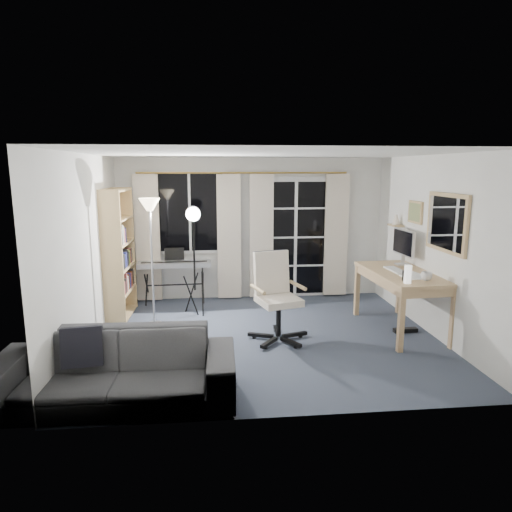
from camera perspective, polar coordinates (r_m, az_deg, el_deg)
The scene contains 17 objects.
floor at distance 6.20m, azimuth 1.27°, elevation -10.19°, with size 4.50×4.00×0.02m, color #3A4254.
window at distance 7.75m, azimuth -8.27°, elevation 5.44°, with size 1.20×0.08×1.40m.
french_door at distance 7.94m, azimuth 4.92°, elevation 2.19°, with size 1.32×0.09×2.11m.
curtains at distance 7.72m, azimuth -1.44°, elevation 2.50°, with size 3.60×0.07×2.13m.
bookshelf at distance 7.13m, azimuth -17.08°, elevation -0.12°, with size 0.34×0.91×1.93m.
torchiere_lamp at distance 6.45m, azimuth -13.08°, elevation 3.91°, with size 0.36×0.36×1.82m.
keyboard_piano at distance 7.62m, azimuth -10.16°, elevation -1.12°, with size 1.21×0.61×0.87m.
studio_light at distance 6.84m, azimuth -7.83°, elevation 3.67°, with size 0.31×0.34×1.71m.
office_chair at distance 5.99m, azimuth 2.34°, elevation -4.02°, with size 0.80×0.77×1.15m.
desk at distance 6.56m, azimuth 17.75°, elevation -2.77°, with size 0.85×1.59×0.83m.
monitor at distance 6.96m, azimuth 17.96°, elevation 1.50°, with size 0.21×0.60×0.52m.
desk_clutter at distance 6.33m, azimuth 18.06°, elevation -3.98°, with size 0.47×0.96×1.05m.
mug at distance 6.12m, azimuth 20.55°, elevation -2.25°, with size 0.14×0.11×0.14m, color silver.
wall_mirror at distance 6.18m, azimuth 22.72°, elevation 3.83°, with size 0.04×0.94×0.74m.
framed_print at distance 6.98m, azimuth 19.30°, elevation 5.19°, with size 0.03×0.42×0.32m.
wall_shelf at distance 7.42m, azimuth 17.10°, elevation 4.13°, with size 0.16×0.30×0.18m.
sofa at distance 4.64m, azimuth -17.29°, elevation -12.05°, with size 2.29×0.72×0.89m.
Camera 1 is at (-0.73, -5.74, 2.21)m, focal length 32.00 mm.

